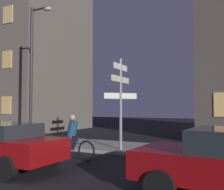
# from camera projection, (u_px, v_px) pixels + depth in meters

# --- Properties ---
(sidewalk_kerb) EXTENTS (40.00, 2.93, 0.14)m
(sidewalk_kerb) POSITION_uv_depth(u_px,v_px,m) (115.00, 147.00, 11.82)
(sidewalk_kerb) COLOR #9E9991
(sidewalk_kerb) RESTS_ON ground_plane
(signpost) EXTENTS (1.03, 1.67, 3.75)m
(signpost) POSITION_uv_depth(u_px,v_px,m) (121.00, 95.00, 10.79)
(signpost) COLOR gray
(signpost) RESTS_ON sidewalk_kerb
(street_lamp) EXTENTS (1.34, 0.28, 6.92)m
(street_lamp) POSITION_uv_depth(u_px,v_px,m) (33.00, 63.00, 13.42)
(street_lamp) COLOR #2D2D30
(street_lamp) RESTS_ON sidewalk_kerb
(cyclist) EXTENTS (1.82, 0.37, 1.61)m
(cyclist) POSITION_uv_depth(u_px,v_px,m) (73.00, 139.00, 9.37)
(cyclist) COLOR black
(cyclist) RESTS_ON ground_plane
(building_left_block) EXTENTS (11.32, 8.22, 12.38)m
(building_left_block) POSITION_uv_depth(u_px,v_px,m) (15.00, 59.00, 23.25)
(building_left_block) COLOR #6B6056
(building_left_block) RESTS_ON ground_plane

